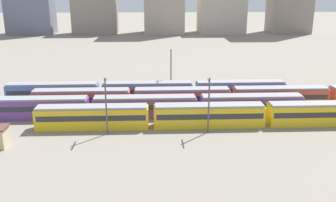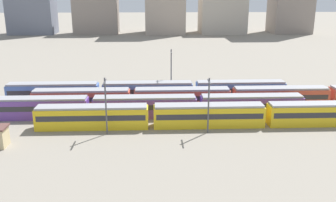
# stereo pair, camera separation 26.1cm
# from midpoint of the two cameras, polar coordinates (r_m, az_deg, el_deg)

# --- Properties ---
(ground_plane) EXTENTS (600.00, 600.00, 0.00)m
(ground_plane) POSITION_cam_midpoint_polar(r_m,az_deg,el_deg) (69.65, -10.73, -1.75)
(ground_plane) COLOR gray
(train_track_1) EXTENTS (55.80, 3.06, 3.75)m
(train_track_1) POSITION_cam_midpoint_polar(r_m,az_deg,el_deg) (65.89, -3.65, -0.81)
(train_track_1) COLOR #6B429E
(train_track_1) RESTS_ON ground_plane
(train_track_2) EXTENTS (112.50, 3.06, 3.75)m
(train_track_2) POSITION_cam_midpoint_polar(r_m,az_deg,el_deg) (78.57, 23.12, 0.75)
(train_track_2) COLOR #BC4C38
(train_track_2) RESTS_ON ground_plane
(train_track_3) EXTENTS (55.80, 3.06, 3.75)m
(train_track_3) POSITION_cam_midpoint_polar(r_m,az_deg,el_deg) (75.86, -3.24, 1.56)
(train_track_3) COLOR #4C70BC
(train_track_3) RESTS_ON ground_plane
(catenary_pole_0) EXTENTS (0.24, 3.20, 8.81)m
(catenary_pole_0) POSITION_cam_midpoint_polar(r_m,az_deg,el_deg) (57.86, 6.10, -0.23)
(catenary_pole_0) COLOR #4C4C51
(catenary_pole_0) RESTS_ON ground_plane
(catenary_pole_1) EXTENTS (0.24, 3.20, 9.83)m
(catenary_pole_1) POSITION_cam_midpoint_polar(r_m,az_deg,el_deg) (78.17, 0.35, 4.72)
(catenary_pole_1) COLOR #4C4C51
(catenary_pole_1) RESTS_ON ground_plane
(catenary_pole_2) EXTENTS (0.24, 3.20, 8.99)m
(catenary_pole_2) POSITION_cam_midpoint_polar(r_m,az_deg,el_deg) (57.73, -9.54, -0.32)
(catenary_pole_2) COLOR #4C4C51
(catenary_pole_2) RESTS_ON ground_plane
(distant_building_1) EXTENTS (21.72, 12.57, 22.29)m
(distant_building_1) POSITION_cam_midpoint_polar(r_m,az_deg,el_deg) (193.95, -11.09, 13.31)
(distant_building_1) COLOR gray
(distant_building_1) RESTS_ON ground_plane
(distant_building_3) EXTENTS (22.23, 18.86, 19.60)m
(distant_building_3) POSITION_cam_midpoint_polar(r_m,az_deg,el_deg) (195.27, 8.03, 13.08)
(distant_building_3) COLOR #B2A899
(distant_building_3) RESTS_ON ground_plane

